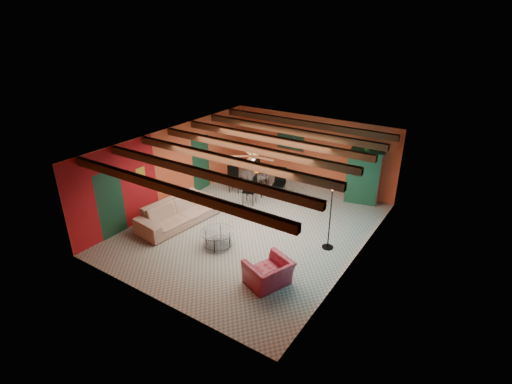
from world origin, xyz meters
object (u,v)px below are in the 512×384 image
Objects in this scene: armchair at (269,273)px; floor_lamp at (330,217)px; dining_table at (257,180)px; potted_plant at (369,146)px; coffee_table at (218,239)px; sofa at (179,212)px; vase at (257,163)px; armoire at (365,177)px.

floor_lamp is at bearing -171.48° from armchair.
dining_table is at bearing 152.49° from floor_lamp.
coffee_table is at bearing -115.53° from potted_plant.
sofa is 3.40m from vase.
floor_lamp reaches higher than armchair.
armchair is at bearing -53.64° from dining_table.
floor_lamp is 4.14m from vase.
floor_lamp is (2.66, 1.66, 0.75)m from coffee_table.
armoire is (0.33, 5.79, 0.58)m from armchair.
potted_plant is at bearing -35.93° from sofa.
floor_lamp is at bearing -27.51° from dining_table.
sofa is 5.93× the size of potted_plant.
sofa is at bearing -83.20° from armchair.
coffee_table is at bearing -147.97° from floor_lamp.
sofa is 3.31m from dining_table.
potted_plant is 2.34× the size of vase.
coffee_table is 0.53× the size of armoire.
sofa is at bearing -164.10° from floor_lamp.
dining_table is (0.84, 3.19, 0.16)m from sofa.
armchair is at bearing -103.10° from floor_lamp.
dining_table is at bearing -155.88° from potted_plant.
armchair is at bearing -105.22° from armoire.
armchair is 2.22m from coffee_table.
potted_plant is (3.45, 1.55, 1.51)m from dining_table.
vase is at bearing 0.00° from dining_table.
vase reaches higher than coffee_table.
floor_lamp reaches higher than dining_table.
potted_plant is at bearing 24.12° from dining_table.
coffee_table is at bearing -85.96° from armchair.
floor_lamp is at bearing -98.42° from armoire.
floor_lamp is at bearing -27.51° from vase.
armoire is (2.45, 5.12, 0.67)m from coffee_table.
dining_table is at bearing -8.49° from sofa.
armoire is (4.29, 4.74, 0.53)m from sofa.
coffee_table is 0.46× the size of dining_table.
coffee_table is 5.71m from armoire.
armoire reaches higher than vase.
potted_plant reaches higher than floor_lamp.
vase is at bearing 152.49° from floor_lamp.
sofa is 4.10m from armchair.
coffee_table is 0.49× the size of floor_lamp.
vase is (-3.12, 4.24, 0.87)m from armchair.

